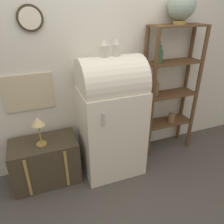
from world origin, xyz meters
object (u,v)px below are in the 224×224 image
at_px(vase_left, 104,48).
at_px(vase_center, 116,48).
at_px(desk_lamp, 38,124).
at_px(refrigerator, 111,116).
at_px(globe, 182,6).
at_px(suitcase_trunk, 46,161).

bearing_deg(vase_left, vase_center, -3.40).
height_order(vase_left, desk_lamp, vase_left).
relative_size(refrigerator, desk_lamp, 4.24).
bearing_deg(refrigerator, vase_center, 4.26).
relative_size(globe, vase_center, 2.10).
bearing_deg(suitcase_trunk, globe, 3.78).
bearing_deg(refrigerator, globe, 9.86).
relative_size(refrigerator, suitcase_trunk, 1.94).
bearing_deg(suitcase_trunk, desk_lamp, -107.12).
height_order(globe, desk_lamp, globe).
xyz_separation_m(globe, vase_left, (-0.97, -0.14, -0.38)).
bearing_deg(vase_center, suitcase_trunk, 177.30).
distance_m(globe, vase_center, 0.94).
relative_size(suitcase_trunk, globe, 2.07).
bearing_deg(refrigerator, desk_lamp, 179.56).
relative_size(suitcase_trunk, vase_center, 4.35).
relative_size(vase_center, desk_lamp, 0.50).
bearing_deg(vase_center, desk_lamp, 179.89).
xyz_separation_m(suitcase_trunk, desk_lamp, (-0.01, -0.04, 0.53)).
relative_size(vase_left, desk_lamp, 0.49).
xyz_separation_m(refrigerator, vase_left, (-0.07, 0.01, 0.77)).
distance_m(vase_center, desk_lamp, 1.13).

